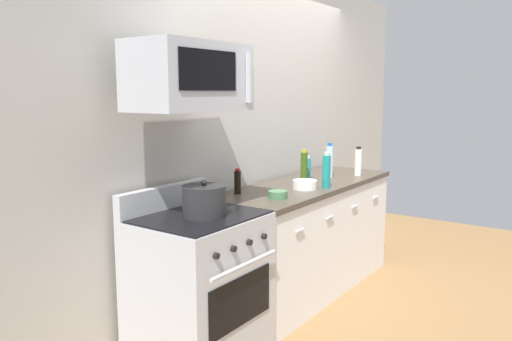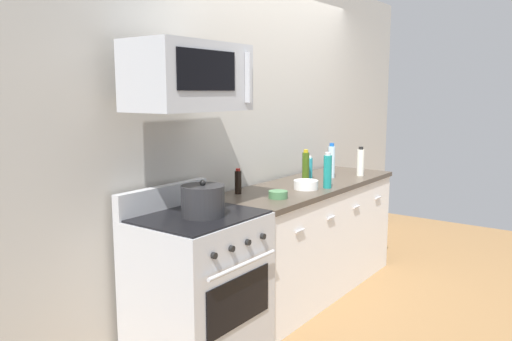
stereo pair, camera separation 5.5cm
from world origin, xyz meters
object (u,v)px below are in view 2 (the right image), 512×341
object	(u,v)px
bottle_sparkling_teal	(328,171)
bottle_vinegar_white	(361,162)
range_oven	(198,285)
bottle_olive_oil	(306,167)
bowl_green_glaze	(278,194)
bottle_soy_sauce_dark	(238,182)
bowl_white_ceramic	(306,184)
bottle_water_clear	(331,161)
bottle_dish_soap	(309,168)
microwave	(189,77)
stockpot	(203,201)

from	to	relation	value
bottle_sparkling_teal	bottle_vinegar_white	size ratio (longest dim) A/B	1.08
range_oven	bottle_vinegar_white	size ratio (longest dim) A/B	4.10
bottle_olive_oil	bowl_green_glaze	distance (m)	0.71
bowl_green_glaze	bottle_soy_sauce_dark	bearing A→B (deg)	97.69
bowl_green_glaze	bowl_white_ceramic	world-z (taller)	bowl_white_ceramic
bottle_olive_oil	bottle_vinegar_white	size ratio (longest dim) A/B	1.04
bottle_water_clear	bowl_green_glaze	distance (m)	1.00
bottle_dish_soap	bottle_soy_sauce_dark	world-z (taller)	bottle_dish_soap
microwave	bottle_dish_soap	world-z (taller)	microwave
microwave	bowl_white_ceramic	size ratio (longest dim) A/B	3.96
bottle_soy_sauce_dark	bottle_olive_oil	distance (m)	0.74
bottle_vinegar_white	microwave	bearing A→B (deg)	173.42
bottle_dish_soap	bowl_white_ceramic	xyz separation A→B (m)	(-0.41, -0.21, -0.06)
bottle_sparkling_teal	bowl_green_glaze	world-z (taller)	bottle_sparkling_teal
microwave	bottle_sparkling_teal	bearing A→B (deg)	-12.12
bottle_dish_soap	bottle_olive_oil	xyz separation A→B (m)	(-0.14, -0.05, 0.03)
microwave	bottle_vinegar_white	xyz separation A→B (m)	(1.95, -0.23, -0.71)
bowl_green_glaze	range_oven	bearing A→B (deg)	169.92
bottle_dish_soap	range_oven	bearing A→B (deg)	-176.17
range_oven	microwave	distance (m)	1.28
bottle_olive_oil	stockpot	xyz separation A→B (m)	(-1.38, -0.11, -0.03)
bottle_soy_sauce_dark	bottle_olive_oil	size ratio (longest dim) A/B	0.69
stockpot	bowl_white_ceramic	bearing A→B (deg)	-2.98
microwave	bottle_soy_sauce_dark	world-z (taller)	microwave
microwave	stockpot	size ratio (longest dim) A/B	2.83
bottle_soy_sauce_dark	bowl_white_ceramic	world-z (taller)	bottle_soy_sauce_dark
bottle_soy_sauce_dark	bottle_water_clear	xyz separation A→B (m)	(1.03, -0.22, 0.06)
bottle_water_clear	bowl_green_glaze	world-z (taller)	bottle_water_clear
bottle_water_clear	stockpot	distance (m)	1.70
microwave	bottle_olive_oil	xyz separation A→B (m)	(1.38, 0.01, -0.70)
bottle_vinegar_white	bowl_green_glaze	size ratio (longest dim) A/B	1.91
range_oven	bottle_vinegar_white	xyz separation A→B (m)	(1.95, -0.18, 0.57)
bottle_water_clear	bottle_sparkling_teal	bearing A→B (deg)	-155.74
bottle_water_clear	bottle_soy_sauce_dark	bearing A→B (deg)	167.84
microwave	bottle_olive_oil	world-z (taller)	microwave
bowl_white_ceramic	stockpot	size ratio (longest dim) A/B	0.72
bottle_dish_soap	bottle_vinegar_white	bearing A→B (deg)	-33.45
bottle_olive_oil	bottle_water_clear	distance (m)	0.32
microwave	bottle_vinegar_white	world-z (taller)	microwave
bottle_sparkling_teal	bottle_olive_oil	distance (m)	0.31
bottle_olive_oil	bottle_vinegar_white	distance (m)	0.61
bottle_dish_soap	bottle_vinegar_white	xyz separation A→B (m)	(0.43, -0.28, 0.03)
stockpot	bowl_green_glaze	bearing A→B (deg)	-5.84
bottle_sparkling_teal	bottle_vinegar_white	world-z (taller)	bottle_sparkling_teal
microwave	bowl_white_ceramic	distance (m)	1.38
bowl_white_ceramic	bottle_sparkling_teal	bearing A→B (deg)	-39.34
bottle_soy_sauce_dark	bottle_water_clear	size ratio (longest dim) A/B	0.62
bottle_vinegar_white	bottle_soy_sauce_dark	bearing A→B (deg)	163.60
bottle_water_clear	microwave	bearing A→B (deg)	177.69
range_oven	bowl_white_ceramic	world-z (taller)	range_oven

